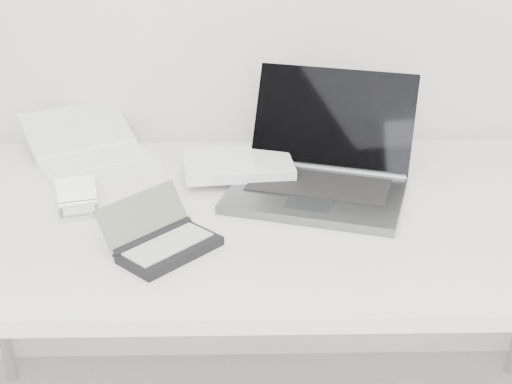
{
  "coord_description": "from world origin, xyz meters",
  "views": [
    {
      "loc": [
        -0.06,
        0.2,
        1.4
      ],
      "look_at": [
        -0.03,
        1.51,
        0.79
      ],
      "focal_mm": 50.0,
      "sensor_mm": 36.0,
      "label": 1
    }
  ],
  "objects_px": {
    "netbook_open_white": "(93,154)",
    "palmtop_charcoal": "(163,241)",
    "desk": "(270,229)",
    "laptop_large": "(298,170)"
  },
  "relations": [
    {
      "from": "laptop_large",
      "to": "palmtop_charcoal",
      "type": "distance_m",
      "value": 0.4
    },
    {
      "from": "desk",
      "to": "palmtop_charcoal",
      "type": "height_order",
      "value": "palmtop_charcoal"
    },
    {
      "from": "desk",
      "to": "netbook_open_white",
      "type": "relative_size",
      "value": 3.9
    },
    {
      "from": "desk",
      "to": "netbook_open_white",
      "type": "xyz_separation_m",
      "value": [
        -0.42,
        0.27,
        0.07
      ]
    },
    {
      "from": "desk",
      "to": "laptop_large",
      "type": "distance_m",
      "value": 0.16
    },
    {
      "from": "laptop_large",
      "to": "palmtop_charcoal",
      "type": "relative_size",
      "value": 2.28
    },
    {
      "from": "netbook_open_white",
      "to": "palmtop_charcoal",
      "type": "relative_size",
      "value": 1.7
    },
    {
      "from": "palmtop_charcoal",
      "to": "netbook_open_white",
      "type": "bearing_deg",
      "value": 70.15
    },
    {
      "from": "laptop_large",
      "to": "netbook_open_white",
      "type": "xyz_separation_m",
      "value": [
        -0.49,
        0.15,
        -0.02
      ]
    },
    {
      "from": "desk",
      "to": "netbook_open_white",
      "type": "bearing_deg",
      "value": 147.72
    }
  ]
}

